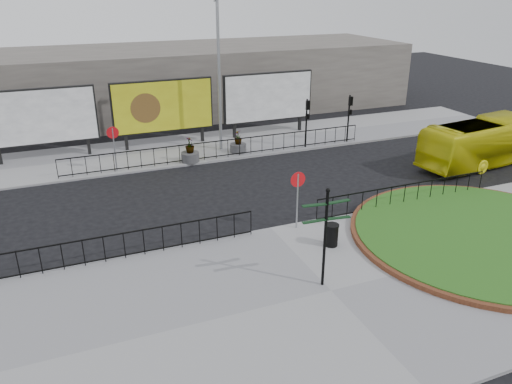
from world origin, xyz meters
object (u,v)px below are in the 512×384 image
fingerpost_sign (326,228)px  lamp_post (219,71)px  billboard_mid (163,106)px  bus (491,141)px  litter_bin (332,235)px  planter_b (190,153)px  planter_c (238,145)px

fingerpost_sign → lamp_post: bearing=92.2°
billboard_mid → bus: billboard_mid is taller
billboard_mid → fingerpost_sign: billboard_mid is taller
litter_bin → planter_b: planter_b is taller
billboard_mid → fingerpost_sign: size_ratio=1.76×
fingerpost_sign → planter_b: 14.08m
litter_bin → planter_b: bearing=101.8°
lamp_post → planter_b: bearing=-146.2°
fingerpost_sign → planter_c: bearing=88.9°
fingerpost_sign → litter_bin: fingerpost_sign is taller
lamp_post → bus: 16.00m
billboard_mid → bus: size_ratio=0.65×
billboard_mid → fingerpost_sign: (1.41, -17.54, -0.35)m
lamp_post → bus: size_ratio=0.97×
billboard_mid → planter_b: billboard_mid is taller
billboard_mid → fingerpost_sign: bearing=-85.4°
bus → billboard_mid: bearing=51.8°
lamp_post → planter_c: bearing=-53.1°
lamp_post → litter_bin: lamp_post is taller
bus → litter_bin: bearing=104.6°
lamp_post → fingerpost_sign: lamp_post is taller
lamp_post → planter_b: (-2.39, -1.60, -4.22)m
lamp_post → fingerpost_sign: bearing=-95.9°
billboard_mid → planter_c: billboard_mid is taller
billboard_mid → litter_bin: billboard_mid is taller
fingerpost_sign → planter_c: fingerpost_sign is taller
bus → planter_c: bus is taller
litter_bin → bus: (13.37, 5.32, 0.76)m
litter_bin → planter_b: (-2.45, 11.69, 0.03)m
planter_c → litter_bin: bearing=-93.2°
billboard_mid → lamp_post: size_ratio=0.67×
billboard_mid → litter_bin: size_ratio=6.91×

